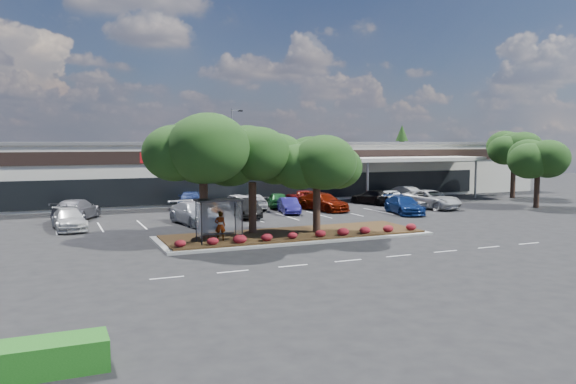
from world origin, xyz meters
name	(u,v)px	position (x,y,z in m)	size (l,w,h in m)	color
ground	(350,245)	(0.00, 0.00, 0.00)	(160.00, 160.00, 0.00)	black
retail_store	(207,169)	(0.06, 33.91, 3.15)	(80.40, 25.20, 6.25)	beige
landscape_island	(294,235)	(-2.00, 4.00, 0.12)	(18.00, 6.00, 0.26)	gray
lane_markings	(283,222)	(-0.14, 10.42, 0.01)	(33.12, 20.06, 0.01)	silver
shrub_row	(308,234)	(-2.00, 1.90, 0.51)	(17.00, 0.80, 0.50)	maroon
bus_shelter	(218,208)	(-7.50, 2.95, 2.31)	(2.75, 1.55, 2.59)	black
island_tree_west	(203,175)	(-8.00, 4.50, 4.21)	(7.20, 7.20, 7.89)	#163C13
island_tree_mid	(252,178)	(-4.50, 5.20, 3.92)	(6.60, 6.60, 7.32)	#163C13
island_tree_east	(317,184)	(-0.50, 3.70, 3.51)	(5.80, 5.80, 6.50)	#163C13
hedge_south_west	(10,362)	(-18.00, -13.50, 0.45)	(5.00, 1.30, 0.90)	#154A12
tree_east_near	(537,174)	(26.00, 10.00, 3.25)	(5.60, 5.60, 6.51)	#163C13
tree_east_far	(514,164)	(31.00, 18.00, 3.81)	(6.40, 6.40, 7.62)	#163C13
conifer_north_east	(402,153)	(34.00, 44.00, 4.50)	(3.96, 3.96, 9.00)	#163C13
person_waiting	(220,226)	(-7.33, 3.18, 1.16)	(0.66, 0.43, 1.81)	#594C47
light_pole	(233,160)	(1.16, 27.28, 4.32)	(1.43, 0.62, 9.76)	gray
car_0	(69,219)	(-15.65, 13.12, 0.75)	(2.10, 5.17, 1.50)	silver
car_1	(195,213)	(-6.72, 12.19, 0.84)	(2.36, 5.81, 1.69)	#B2B6BE
car_2	(204,211)	(-5.62, 13.73, 0.81)	(2.68, 5.82, 1.62)	brown
car_3	(246,208)	(-1.89, 14.27, 0.80)	(1.69, 4.86, 1.60)	black
car_4	(289,206)	(2.49, 15.34, 0.68)	(1.45, 4.15, 1.37)	navy
car_5	(324,202)	(6.15, 15.82, 0.80)	(2.24, 5.52, 1.60)	#641102
car_6	(404,205)	(11.60, 11.04, 0.77)	(2.15, 5.28, 1.53)	navy
car_7	(430,199)	(16.26, 13.51, 0.86)	(2.86, 6.20, 1.72)	#B3B3B3
car_8	(421,201)	(15.80, 14.29, 0.66)	(1.56, 3.87, 1.32)	white
car_9	(76,209)	(-14.92, 18.22, 0.86)	(2.41, 5.92, 1.72)	slate
car_10	(191,200)	(-4.63, 22.05, 0.84)	(2.35, 5.78, 1.68)	navy
car_11	(236,202)	(-1.09, 19.30, 0.78)	(1.85, 4.61, 1.57)	silver
car_12	(277,200)	(3.12, 19.64, 0.75)	(1.78, 4.42, 1.51)	#185324
car_13	(253,202)	(0.56, 19.34, 0.71)	(2.00, 4.91, 1.43)	#BABABA
car_14	(303,198)	(6.26, 20.52, 0.75)	(2.48, 5.39, 1.50)	maroon
car_15	(388,198)	(14.38, 17.83, 0.71)	(1.50, 4.29, 1.41)	#9AA0A4
car_16	(373,197)	(13.11, 18.66, 0.73)	(2.04, 5.01, 1.45)	black
car_17	(402,193)	(18.51, 21.33, 0.74)	(1.57, 4.49, 1.48)	#B2B2B2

